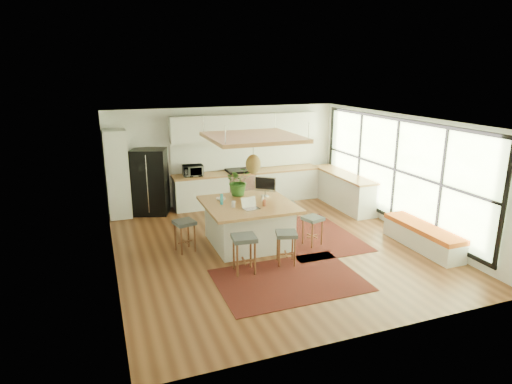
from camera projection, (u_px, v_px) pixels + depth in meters
name	position (u px, v px, depth m)	size (l,w,h in m)	color
floor	(273.00, 246.00, 9.42)	(7.00, 7.00, 0.00)	#522C17
ceiling	(274.00, 120.00, 8.68)	(7.00, 7.00, 0.00)	white
wall_back	(226.00, 155.00, 12.21)	(6.50, 6.50, 0.00)	silver
wall_front	(372.00, 248.00, 5.89)	(6.50, 6.50, 0.00)	silver
wall_left	(109.00, 202.00, 7.96)	(7.00, 7.00, 0.00)	silver
wall_right	(402.00, 173.00, 10.13)	(7.00, 7.00, 0.00)	silver
window_wall	(401.00, 171.00, 10.11)	(0.10, 6.20, 2.60)	black
pantry	(117.00, 174.00, 10.99)	(0.55, 0.60, 2.25)	silver
back_counter_base	(248.00, 188.00, 12.35)	(4.20, 0.60, 0.88)	silver
back_counter_top	(248.00, 172.00, 12.22)	(4.24, 0.64, 0.05)	#925E33
backsplash	(244.00, 154.00, 12.37)	(4.20, 0.02, 0.80)	white
upper_cabinets	(246.00, 127.00, 12.01)	(4.20, 0.34, 0.70)	silver
range	(240.00, 187.00, 12.25)	(0.76, 0.62, 1.00)	#A5A5AA
right_counter_base	(343.00, 190.00, 12.08)	(0.60, 2.50, 0.88)	silver
right_counter_top	(344.00, 174.00, 11.95)	(0.64, 2.54, 0.05)	#925E33
window_bench	(422.00, 237.00, 9.25)	(0.52, 2.00, 0.50)	silver
ceiling_panel	(253.00, 150.00, 9.12)	(1.86, 1.86, 0.80)	#925E33
rug_near	(289.00, 280.00, 7.89)	(2.60, 1.80, 0.01)	black
rug_right	(312.00, 235.00, 10.01)	(1.80, 2.60, 0.01)	black
fridge	(150.00, 179.00, 11.29)	(0.86, 0.67, 1.72)	black
island	(248.00, 223.00, 9.42)	(1.85, 1.85, 0.93)	#925E33
stool_near_left	(244.00, 255.00, 8.10)	(0.43, 0.43, 0.73)	#3F4446
stool_near_right	(286.00, 247.00, 8.46)	(0.39, 0.39, 0.66)	#3F4446
stool_right_front	(312.00, 229.00, 9.39)	(0.38, 0.38, 0.64)	#3F4446
stool_right_back	(287.00, 215.00, 10.32)	(0.39, 0.39, 0.66)	#3F4446
stool_left_side	(185.00, 235.00, 9.06)	(0.40, 0.40, 0.67)	#3F4446
laptop	(251.00, 204.00, 8.86)	(0.33, 0.35, 0.25)	#A5A5AA
monitor	(265.00, 185.00, 9.72)	(0.49, 0.18, 0.46)	#A5A5AA
microwave	(193.00, 169.00, 11.62)	(0.53, 0.29, 0.36)	#A5A5AA
island_plant	(238.00, 184.00, 9.82)	(0.59, 0.66, 0.52)	#1E4C19
island_bowl	(221.00, 199.00, 9.48)	(0.21, 0.21, 0.05)	silver
island_bottle_0	(222.00, 200.00, 9.18)	(0.07, 0.07, 0.19)	#37C8DD
island_bottle_1	(233.00, 203.00, 9.00)	(0.07, 0.07, 0.19)	silver
island_bottle_2	(264.00, 201.00, 9.08)	(0.07, 0.07, 0.19)	#A75537
island_bottle_3	(263.00, 197.00, 9.43)	(0.07, 0.07, 0.19)	silver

